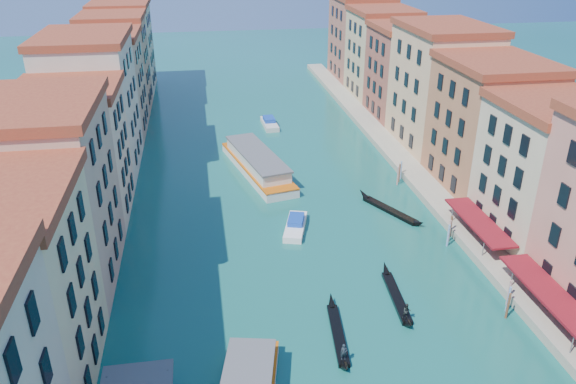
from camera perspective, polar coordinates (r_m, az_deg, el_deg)
name	(u,v)px	position (r m, az deg, el deg)	size (l,w,h in m)	color
left_bank_palazzos	(86,122)	(85.64, -19.83, 6.73)	(12.80, 128.40, 21.00)	#C7B592
right_bank_palazzos	(455,103)	(93.32, 16.61, 8.66)	(12.80, 128.40, 21.00)	brown
quay	(401,160)	(93.19, 11.45, 3.16)	(4.00, 140.00, 1.00)	#A19B82
restaurant_awnings	(558,301)	(59.38, 25.74, -9.98)	(3.20, 44.55, 3.12)	maroon
mooring_poles_right	(494,284)	(62.69, 20.23, -8.80)	(1.44, 54.24, 3.20)	brown
vaporetto_far	(257,163)	(87.77, -3.14, 2.93)	(9.86, 22.66, 3.29)	silver
gondola_fore	(338,333)	(54.42, 5.08, -14.06)	(2.01, 11.29, 2.25)	black
gondola_right	(397,297)	(59.68, 11.02, -10.41)	(1.78, 11.46, 2.28)	black
gondola_far	(389,209)	(77.08, 10.19, -1.69)	(6.44, 11.49, 1.76)	black
motorboat_mid	(296,225)	(71.34, 0.77, -3.38)	(4.26, 7.62, 1.51)	white
motorboat_far	(269,123)	(109.26, -1.90, 7.04)	(2.75, 7.88, 1.61)	silver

